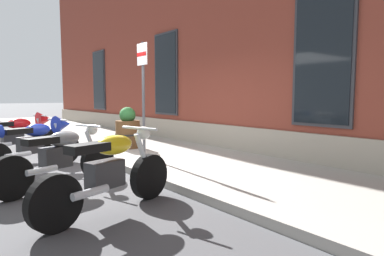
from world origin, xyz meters
TOP-DOWN VIEW (x-y plane):
  - ground_plane at (0.00, 0.00)m, footprint 140.00×140.00m
  - sidewalk at (0.00, 1.50)m, footprint 31.92×2.99m
  - motorcycle_red_sport at (-2.42, -1.22)m, footprint 0.68×2.12m
  - motorcycle_blue_sport at (-0.88, -1.19)m, footprint 0.83×1.98m
  - motorcycle_grey_naked at (0.76, -1.24)m, footprint 0.82×2.03m
  - motorcycle_yellow_naked at (2.25, -1.10)m, footprint 0.77×1.98m
  - parking_sign at (-0.07, 0.71)m, footprint 0.36×0.07m
  - barrel_planter at (-1.48, 1.06)m, footprint 0.63×0.63m

SIDE VIEW (x-z plane):
  - ground_plane at x=0.00m, z-range 0.00..0.00m
  - sidewalk at x=0.00m, z-range 0.00..0.12m
  - motorcycle_grey_naked at x=0.76m, z-range 0.00..0.95m
  - motorcycle_yellow_naked at x=2.25m, z-range -0.01..1.00m
  - motorcycle_blue_sport at x=-0.88m, z-range 0.05..1.06m
  - barrel_planter at x=-1.48m, z-range 0.05..1.07m
  - motorcycle_red_sport at x=-2.42m, z-range 0.05..1.08m
  - parking_sign at x=-0.07m, z-range 0.48..2.87m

